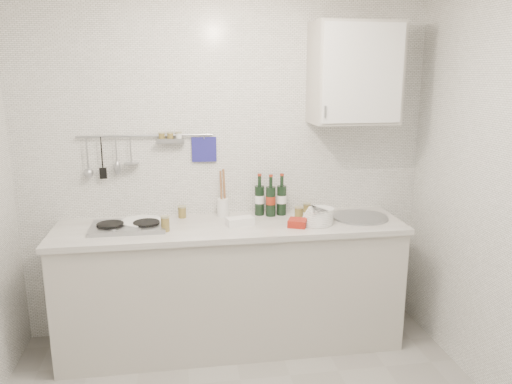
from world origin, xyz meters
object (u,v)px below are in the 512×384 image
Objects in this scene: wall_cabinet at (354,73)px; plate_stack_sink at (318,216)px; utensil_crock at (223,205)px; plate_stack_hob at (141,223)px; wine_bottles at (271,195)px.

wall_cabinet is 1.04m from plate_stack_sink.
wall_cabinet is 2.78× the size of plate_stack_sink.
plate_stack_sink is 0.71m from utensil_crock.
plate_stack_sink is at bearing -6.14° from plate_stack_hob.
plate_stack_sink is 0.70× the size of utensil_crock.
plate_stack_hob is 1.24m from plate_stack_sink.
plate_stack_sink is at bearing -40.74° from wine_bottles.
wall_cabinet is at bearing -5.47° from utensil_crock.
plate_stack_sink is at bearing -23.59° from utensil_crock.
plate_stack_sink is (1.24, -0.13, 0.03)m from plate_stack_hob.
wine_bottles is at bearing 139.26° from plate_stack_sink.
utensil_crock is at bearing 175.38° from wine_bottles.
wall_cabinet reaches higher than utensil_crock.
wine_bottles is (-0.29, 0.25, 0.10)m from plate_stack_sink.
wall_cabinet is at bearing -5.98° from wine_bottles.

